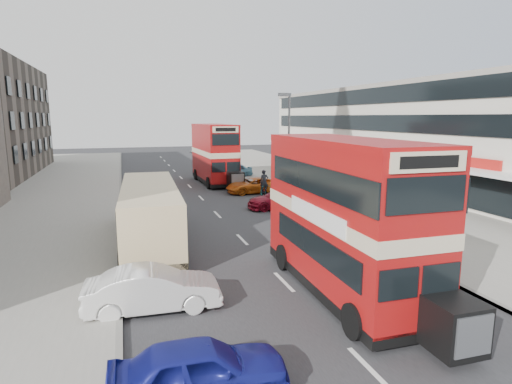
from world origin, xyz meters
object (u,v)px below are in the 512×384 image
object	(u,v)px
car_left_front	(153,289)
car_right_b	(253,186)
bus_main	(345,216)
pedestrian_near	(347,196)
coach	(150,212)
car_right_a	(280,199)
bus_second	(215,153)
car_left_near	(200,370)
car_right_c	(232,170)
street_lamp	(288,137)
cyclist	(264,188)

from	to	relation	value
car_left_front	car_right_b	bearing A→B (deg)	-23.04
bus_main	pedestrian_near	bearing A→B (deg)	-119.10
coach	car_right_a	size ratio (longest dim) A/B	2.28
car_right_b	bus_second	bearing A→B (deg)	-166.00
car_left_front	car_right_b	world-z (taller)	car_left_front
bus_second	car_right_a	xyz separation A→B (m)	(1.93, -12.64, -2.20)
bus_second	pedestrian_near	bearing A→B (deg)	109.64
coach	bus_main	bearing A→B (deg)	-50.38
car_right_a	bus_main	bearing A→B (deg)	-11.87
car_left_near	car_left_front	xyz separation A→B (m)	(-0.69, 4.87, 0.03)
bus_main	car_left_front	xyz separation A→B (m)	(-6.74, 0.53, -2.12)
bus_second	car_right_c	bearing A→B (deg)	-128.95
bus_main	coach	size ratio (longest dim) A/B	0.93
pedestrian_near	car_left_front	bearing A→B (deg)	36.41
street_lamp	car_left_near	xyz separation A→B (m)	(-10.83, -21.80, -4.09)
street_lamp	bus_main	bearing A→B (deg)	-105.31
street_lamp	cyclist	xyz separation A→B (m)	(-1.67, 0.77, -4.05)
car_right_b	pedestrian_near	size ratio (longest dim) A/B	2.41
car_left_near	car_right_a	xyz separation A→B (m)	(8.92, 18.40, -0.02)
car_right_a	car_right_c	world-z (taller)	car_right_c
car_left_near	street_lamp	bearing A→B (deg)	-25.44
bus_second	car_left_near	xyz separation A→B (m)	(-6.99, -31.05, -2.18)
coach	car_left_near	distance (m)	12.65
street_lamp	car_right_c	size ratio (longest dim) A/B	1.88
coach	car_left_front	world-z (taller)	coach
car_left_front	car_right_b	distance (m)	22.03
bus_main	car_left_near	world-z (taller)	bus_main
bus_second	pedestrian_near	xyz separation A→B (m)	(5.82, -15.04, -1.77)
car_left_front	car_right_c	distance (m)	31.21
pedestrian_near	car_left_near	bearing A→B (deg)	48.21
street_lamp	car_right_b	size ratio (longest dim) A/B	1.76
bus_second	car_left_front	distance (m)	27.36
bus_main	bus_second	distance (m)	26.73
car_right_a	car_right_b	size ratio (longest dim) A/B	1.00
car_left_front	car_right_c	size ratio (longest dim) A/B	1.02
car_left_near	car_left_front	bearing A→B (deg)	9.04
car_left_front	car_right_a	xyz separation A→B (m)	(9.61, 13.53, -0.06)
bus_main	car_left_near	xyz separation A→B (m)	(-6.05, -4.34, -2.15)
coach	car_right_c	bearing A→B (deg)	68.02
bus_second	car_right_b	distance (m)	7.00
car_right_b	cyclist	bearing A→B (deg)	3.63
coach	pedestrian_near	distance (m)	13.51
street_lamp	car_right_b	bearing A→B (deg)	123.47
bus_main	car_right_c	size ratio (longest dim) A/B	2.28
car_right_c	cyclist	world-z (taller)	cyclist
street_lamp	coach	bearing A→B (deg)	-140.38
cyclist	bus_main	bearing A→B (deg)	-96.45
cyclist	car_right_b	bearing A→B (deg)	99.77
bus_second	coach	bearing A→B (deg)	67.02
street_lamp	car_right_b	xyz separation A→B (m)	(-1.91, 2.90, -4.14)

